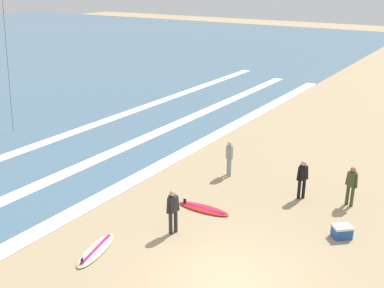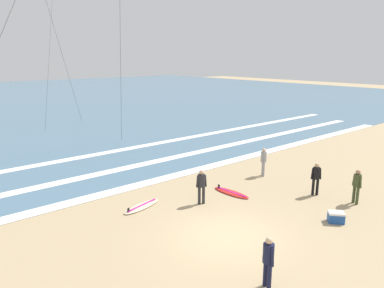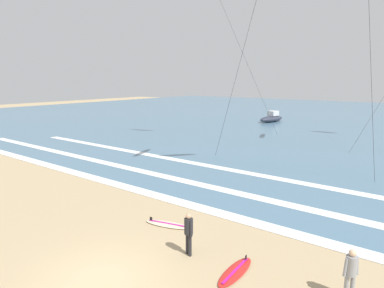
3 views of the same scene
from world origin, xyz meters
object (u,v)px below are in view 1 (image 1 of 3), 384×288
(surfer_mid_group, at_px, (352,183))
(cooler_box, at_px, (342,232))
(surfer_left_far, at_px, (173,208))
(surfer_left_near, at_px, (303,176))
(surfer_background_far, at_px, (229,155))
(surfboard_right_spare, at_px, (96,250))
(surfboard_left_pile, at_px, (203,209))

(surfer_mid_group, distance_m, cooler_box, 2.62)
(cooler_box, bearing_deg, surfer_left_far, 120.22)
(surfer_left_far, distance_m, cooler_box, 5.76)
(surfer_left_near, relative_size, surfer_background_far, 1.00)
(surfboard_right_spare, height_order, surfboard_left_pile, same)
(surfer_background_far, distance_m, surfboard_right_spare, 7.64)
(surfboard_right_spare, bearing_deg, cooler_box, -50.96)
(surfer_left_far, xyz_separation_m, surfboard_left_pile, (1.96, -0.00, -0.91))
(surfer_left_near, relative_size, surfboard_left_pile, 0.75)
(surfboard_right_spare, distance_m, surfboard_left_pile, 4.47)
(surfboard_left_pile, distance_m, cooler_box, 5.02)
(surfer_background_far, bearing_deg, surfer_left_near, -96.23)
(surfer_background_far, xyz_separation_m, cooler_box, (-2.40, -5.66, -0.74))
(surfboard_right_spare, bearing_deg, surfer_left_far, -31.95)
(surfer_background_far, height_order, surfboard_left_pile, surfer_background_far)
(surfer_left_near, xyz_separation_m, surfer_background_far, (0.38, 3.47, 0.00))
(surfer_background_far, height_order, surfer_mid_group, same)
(surfer_left_near, distance_m, surfer_background_far, 3.49)
(surfboard_left_pile, xyz_separation_m, cooler_box, (0.92, -4.93, 0.18))
(surfer_left_near, xyz_separation_m, surfboard_left_pile, (-2.94, 2.74, -0.91))
(surfer_mid_group, height_order, cooler_box, surfer_mid_group)
(surfer_background_far, bearing_deg, surfboard_right_spare, 174.76)
(surfer_left_far, bearing_deg, surfboard_right_spare, 148.05)
(surfer_left_far, xyz_separation_m, cooler_box, (2.87, -4.93, -0.74))
(surfer_left_far, bearing_deg, surfboard_left_pile, -0.14)
(surfboard_right_spare, bearing_deg, surfer_background_far, -5.24)
(surfer_left_far, bearing_deg, surfer_background_far, 7.88)
(surfer_left_near, height_order, surfboard_left_pile, surfer_left_near)
(surfboard_right_spare, distance_m, cooler_box, 8.18)
(surfer_left_near, distance_m, surfer_left_far, 5.61)
(surfer_mid_group, bearing_deg, surfer_background_far, 90.83)
(surfboard_left_pile, relative_size, cooler_box, 2.82)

